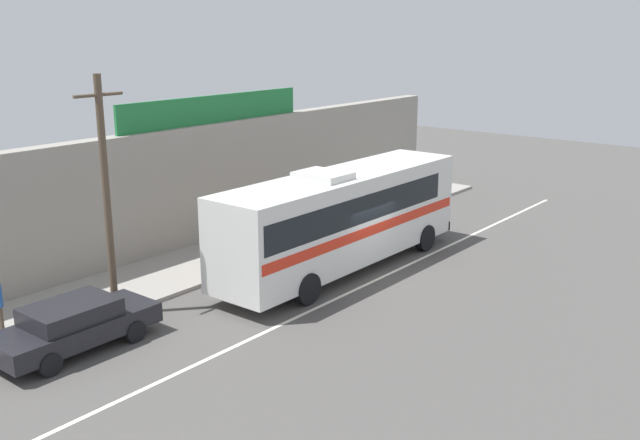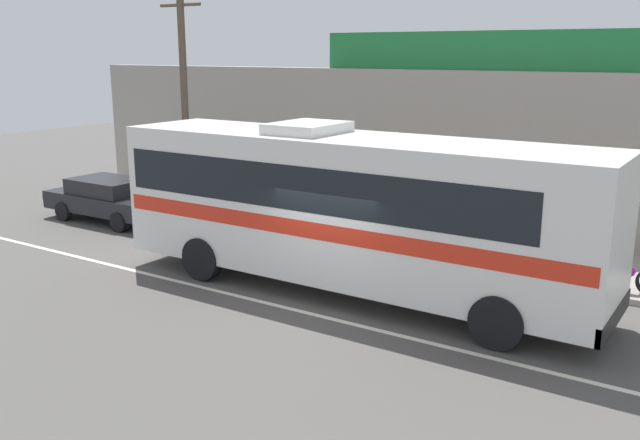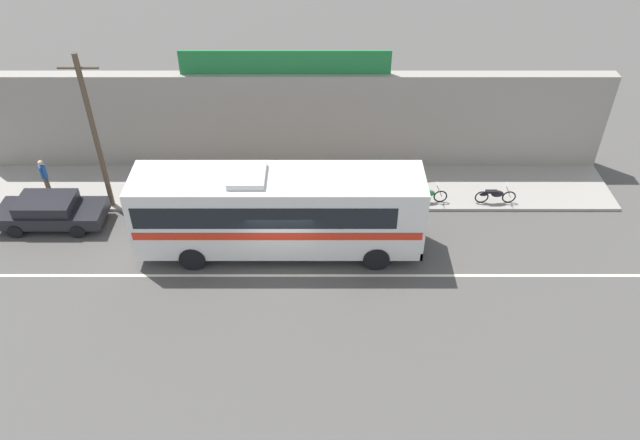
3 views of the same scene
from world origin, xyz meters
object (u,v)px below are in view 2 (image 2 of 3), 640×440
at_px(intercity_bus, 347,203).
at_px(utility_pole, 185,101).
at_px(parked_car, 110,198).
at_px(motorcycle_blue, 617,272).

xyz_separation_m(intercity_bus, utility_pole, (-7.64, 2.92, 1.78)).
distance_m(intercity_bus, utility_pole, 8.37).
relative_size(intercity_bus, utility_pole, 1.59).
height_order(parked_car, motorcycle_blue, parked_car).
bearing_deg(utility_pole, intercity_bus, -20.91).
xyz_separation_m(parked_car, motorcycle_blue, (15.06, 1.36, -0.17)).
distance_m(parked_car, motorcycle_blue, 15.12).
height_order(intercity_bus, utility_pole, utility_pole).
bearing_deg(intercity_bus, utility_pole, 159.09).
bearing_deg(utility_pole, parked_car, -149.77).
height_order(parked_car, utility_pole, utility_pole).
height_order(intercity_bus, parked_car, intercity_bus).
height_order(intercity_bus, motorcycle_blue, intercity_bus).
bearing_deg(motorcycle_blue, utility_pole, -179.68).
xyz_separation_m(intercity_bus, parked_car, (-9.85, 1.63, -1.33)).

